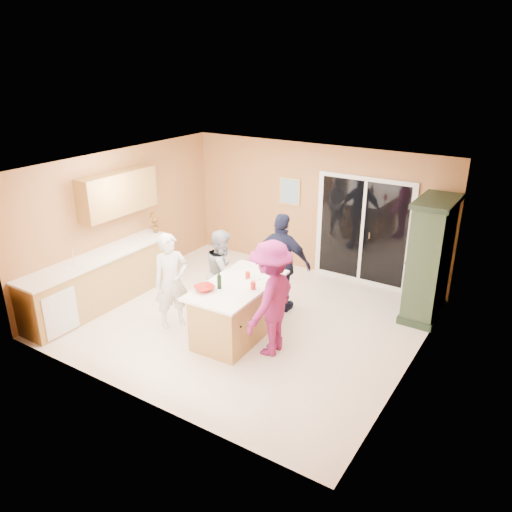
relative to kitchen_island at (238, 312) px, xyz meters
The scene contains 22 objects.
floor 0.69m from the kitchen_island, 110.78° to the left, with size 5.50×5.50×0.00m, color white.
ceiling 2.24m from the kitchen_island, 110.78° to the left, with size 5.50×5.00×0.10m, color white.
wall_back 3.14m from the kitchen_island, 93.64° to the left, with size 5.50×0.10×2.60m, color tan.
wall_front 2.19m from the kitchen_island, 95.47° to the right, with size 5.50×0.10×2.60m, color tan.
wall_left 3.11m from the kitchen_island, behind, with size 0.10×5.00×2.60m, color tan.
wall_right 2.75m from the kitchen_island, 11.15° to the left, with size 0.10×5.00×2.60m, color tan.
left_cabinet_run 2.70m from the kitchen_island, 168.32° to the right, with size 0.65×3.05×1.24m.
upper_cabinets 3.14m from the kitchen_island, behind, with size 0.35×1.60×0.75m, color #AA8142.
sliding_door 3.15m from the kitchen_island, 73.87° to the left, with size 1.90×0.07×2.10m.
framed_picture 3.29m from the kitchen_island, 103.96° to the left, with size 0.46×0.04×0.56m.
kitchen_island is the anchor object (origin of this frame).
green_hutch 3.27m from the kitchen_island, 44.50° to the left, with size 0.59×1.12×2.06m.
woman_white 1.18m from the kitchen_island, 165.19° to the right, with size 0.58×0.38×1.59m, color silver.
woman_grey 0.90m from the kitchen_island, 141.45° to the left, with size 0.73×0.57×1.49m, color #969698.
woman_navy 1.24m from the kitchen_island, 83.08° to the left, with size 1.02×0.43×1.75m, color #161831.
woman_magenta 0.81m from the kitchen_island, ahead, with size 1.14×0.65×1.76m, color #7D1B52.
serving_bowl 0.74m from the kitchen_island, 122.08° to the right, with size 0.29×0.29×0.07m, color #B01F13.
tulip_vase 2.93m from the kitchen_island, 158.71° to the left, with size 0.23×0.15×0.43m, color #B21711.
tumbler_near 0.59m from the kitchen_island, 84.62° to the left, with size 0.08×0.08×0.11m, color #B01F13.
tumbler_far 0.62m from the kitchen_island, ahead, with size 0.08×0.08×0.12m, color #B01F13.
wine_bottle 0.67m from the kitchen_island, 115.68° to the right, with size 0.07×0.07×0.29m.
white_plate 0.59m from the kitchen_island, 70.47° to the left, with size 0.21×0.21×0.01m, color silver.
Camera 1 is at (4.14, -6.18, 4.15)m, focal length 35.00 mm.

